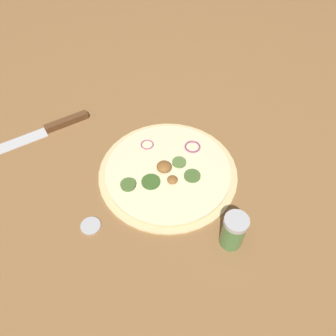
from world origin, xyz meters
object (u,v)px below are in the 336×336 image
spice_jar (233,231)px  loose_cap (91,225)px  pizza (168,171)px  knife (49,129)px

spice_jar → loose_cap: (-0.02, 0.30, -0.04)m
pizza → spice_jar: size_ratio=3.78×
pizza → loose_cap: (-0.18, 0.14, -0.00)m
spice_jar → loose_cap: bearing=92.9°
loose_cap → spice_jar: bearing=-87.1°
pizza → spice_jar: spice_jar is taller
loose_cap → knife: bearing=37.8°
pizza → spice_jar: 0.23m
loose_cap → pizza: bearing=-39.1°
knife → spice_jar: (-0.25, -0.51, 0.04)m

